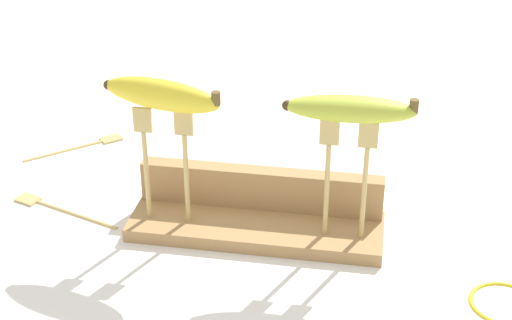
# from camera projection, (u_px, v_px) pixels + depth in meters

# --- Properties ---
(ground_plane) EXTENTS (3.00, 3.00, 0.00)m
(ground_plane) POSITION_uv_depth(u_px,v_px,m) (256.00, 233.00, 1.14)
(ground_plane) COLOR white
(wooden_board) EXTENTS (0.37, 0.11, 0.02)m
(wooden_board) POSITION_uv_depth(u_px,v_px,m) (256.00, 227.00, 1.14)
(wooden_board) COLOR #A87F4C
(wooden_board) RESTS_ON ground
(board_backstop) EXTENTS (0.36, 0.03, 0.06)m
(board_backstop) POSITION_uv_depth(u_px,v_px,m) (261.00, 188.00, 1.16)
(board_backstop) COLOR #A87F4C
(board_backstop) RESTS_ON wooden_board
(fork_stand_left) EXTENTS (0.08, 0.01, 0.17)m
(fork_stand_left) POSITION_uv_depth(u_px,v_px,m) (165.00, 155.00, 1.09)
(fork_stand_left) COLOR tan
(fork_stand_left) RESTS_ON wooden_board
(fork_stand_right) EXTENTS (0.08, 0.01, 0.18)m
(fork_stand_right) POSITION_uv_depth(u_px,v_px,m) (347.00, 169.00, 1.05)
(fork_stand_right) COLOR tan
(fork_stand_right) RESTS_ON wooden_board
(banana_raised_left) EXTENTS (0.18, 0.08, 0.04)m
(banana_raised_left) POSITION_uv_depth(u_px,v_px,m) (161.00, 95.00, 1.05)
(banana_raised_left) COLOR yellow
(banana_raised_left) RESTS_ON fork_stand_left
(banana_raised_right) EXTENTS (0.18, 0.05, 0.04)m
(banana_raised_right) POSITION_uv_depth(u_px,v_px,m) (350.00, 109.00, 1.01)
(banana_raised_right) COLOR #B2C138
(banana_raised_right) RESTS_ON fork_stand_right
(fork_fallen_near) EXTENTS (0.14, 0.13, 0.01)m
(fork_fallen_near) POSITION_uv_depth(u_px,v_px,m) (87.00, 144.00, 1.38)
(fork_fallen_near) COLOR tan
(fork_fallen_near) RESTS_ON ground
(fork_fallen_far) EXTENTS (0.19, 0.08, 0.01)m
(fork_fallen_far) POSITION_uv_depth(u_px,v_px,m) (53.00, 207.00, 1.20)
(fork_fallen_far) COLOR tan
(fork_fallen_far) RESTS_ON ground
(wire_coil) EXTENTS (0.09, 0.09, 0.01)m
(wire_coil) POSITION_uv_depth(u_px,v_px,m) (505.00, 302.00, 1.00)
(wire_coil) COLOR gold
(wire_coil) RESTS_ON ground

